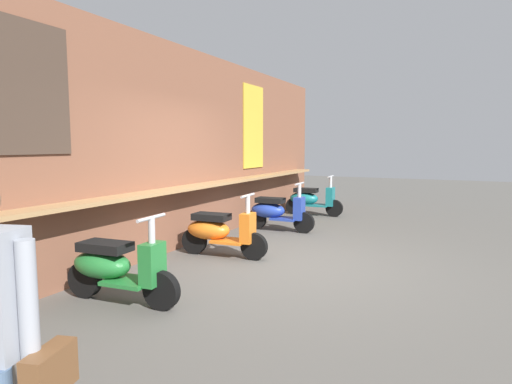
% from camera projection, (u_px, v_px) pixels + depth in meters
% --- Properties ---
extents(ground_plane, '(34.75, 34.75, 0.00)m').
position_uv_depth(ground_plane, '(284.00, 265.00, 6.15)').
color(ground_plane, '#56544F').
extents(market_stall_facade, '(12.41, 0.61, 3.27)m').
position_uv_depth(market_stall_facade, '(166.00, 149.00, 6.84)').
color(market_stall_facade, brown).
rests_on(market_stall_facade, ground_plane).
extents(scooter_green, '(0.49, 1.40, 0.97)m').
position_uv_depth(scooter_green, '(115.00, 267.00, 4.65)').
color(scooter_green, '#237533').
rests_on(scooter_green, ground_plane).
extents(scooter_orange, '(0.49, 1.40, 0.97)m').
position_uv_depth(scooter_orange, '(218.00, 231.00, 6.59)').
color(scooter_orange, orange).
rests_on(scooter_orange, ground_plane).
extents(scooter_blue, '(0.46, 1.40, 0.97)m').
position_uv_depth(scooter_blue, '(276.00, 211.00, 8.57)').
color(scooter_blue, '#233D9E').
rests_on(scooter_blue, ground_plane).
extents(scooter_teal, '(0.46, 1.40, 0.97)m').
position_uv_depth(scooter_teal, '(311.00, 199.00, 10.47)').
color(scooter_teal, '#197075').
rests_on(scooter_teal, ground_plane).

